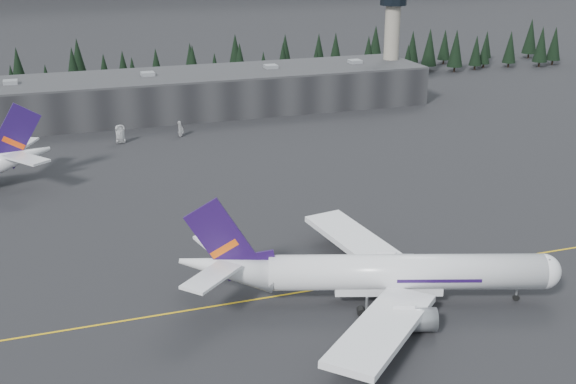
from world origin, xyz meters
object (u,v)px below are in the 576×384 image
object	(u,v)px
jet_main	(372,273)
gse_vehicle_a	(121,141)
gse_vehicle_b	(181,134)
terminal	(181,93)
control_tower	(392,28)

from	to	relation	value
jet_main	gse_vehicle_a	xyz separation A→B (m)	(-26.62, 104.03, -4.20)
gse_vehicle_a	gse_vehicle_b	size ratio (longest dim) A/B	1.19
terminal	gse_vehicle_b	size ratio (longest dim) A/B	36.09
control_tower	jet_main	world-z (taller)	control_tower
control_tower	gse_vehicle_b	bearing A→B (deg)	-159.15
jet_main	gse_vehicle_a	bearing A→B (deg)	122.58
jet_main	gse_vehicle_b	size ratio (longest dim) A/B	13.06
gse_vehicle_a	jet_main	bearing A→B (deg)	-77.51
gse_vehicle_a	gse_vehicle_b	world-z (taller)	gse_vehicle_b
control_tower	gse_vehicle_a	bearing A→B (deg)	-161.61
control_tower	gse_vehicle_b	size ratio (longest dim) A/B	8.50
gse_vehicle_a	gse_vehicle_b	xyz separation A→B (m)	(17.03, 1.77, 0.02)
terminal	control_tower	world-z (taller)	control_tower
terminal	control_tower	bearing A→B (deg)	2.29
terminal	gse_vehicle_a	size ratio (longest dim) A/B	30.42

